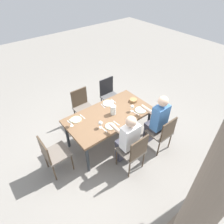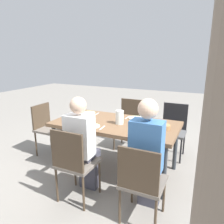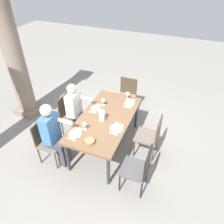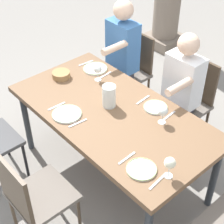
% 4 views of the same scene
% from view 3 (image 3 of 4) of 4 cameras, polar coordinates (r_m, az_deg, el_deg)
% --- Properties ---
extents(ground_plane, '(16.00, 16.00, 0.00)m').
position_cam_3_polar(ground_plane, '(4.64, -1.59, -9.01)').
color(ground_plane, gray).
extents(dining_table, '(1.83, 0.96, 0.77)m').
position_cam_3_polar(dining_table, '(4.16, -1.75, -2.25)').
color(dining_table, brown).
rests_on(dining_table, ground).
extents(chair_west_north, '(0.44, 0.44, 0.90)m').
position_cam_3_polar(chair_west_north, '(4.23, -16.98, -6.94)').
color(chair_west_north, '#6A6158').
rests_on(chair_west_north, ground).
extents(chair_west_south, '(0.44, 0.44, 0.92)m').
position_cam_3_polar(chair_west_south, '(3.62, 7.43, -14.50)').
color(chair_west_south, '#4F4F50').
rests_on(chair_west_south, ground).
extents(chair_mid_north, '(0.44, 0.44, 0.94)m').
position_cam_3_polar(chair_mid_north, '(4.70, -11.30, -0.27)').
color(chair_mid_north, '#6A6158').
rests_on(chair_mid_north, ground).
extents(chair_mid_south, '(0.44, 0.44, 0.93)m').
position_cam_3_polar(chair_mid_south, '(4.18, 10.51, -5.97)').
color(chair_mid_south, '#6A6158').
rests_on(chair_mid_south, ground).
extents(chair_head_east, '(0.44, 0.44, 0.91)m').
position_cam_3_polar(chair_head_east, '(5.28, 3.99, 4.86)').
color(chair_head_east, '#6A6158').
rests_on(chair_head_east, ground).
extents(diner_woman_green, '(0.35, 0.49, 1.33)m').
position_cam_3_polar(diner_woman_green, '(4.00, -15.21, -5.64)').
color(diner_woman_green, '#3F3F4C').
rests_on(diner_woman_green, ground).
extents(diner_man_white, '(0.35, 0.49, 1.28)m').
position_cam_3_polar(diner_man_white, '(4.53, -9.35, 0.59)').
color(diner_man_white, '#3F3F4C').
rests_on(diner_man_white, ground).
extents(stone_column_centre, '(0.54, 0.54, 3.01)m').
position_cam_3_polar(stone_column_centre, '(5.27, -24.71, 13.09)').
color(stone_column_centre, gray).
rests_on(stone_column_centre, ground).
extents(plate_0, '(0.24, 0.24, 0.02)m').
position_cam_3_polar(plate_0, '(3.83, -9.79, -5.67)').
color(plate_0, white).
rests_on(plate_0, dining_table).
extents(wine_glass_0, '(0.08, 0.08, 0.16)m').
position_cam_3_polar(wine_glass_0, '(3.82, -7.45, -3.36)').
color(wine_glass_0, white).
rests_on(wine_glass_0, dining_table).
extents(fork_0, '(0.03, 0.17, 0.01)m').
position_cam_3_polar(fork_0, '(3.74, -10.92, -7.17)').
color(fork_0, silver).
rests_on(fork_0, dining_table).
extents(spoon_0, '(0.03, 0.17, 0.01)m').
position_cam_3_polar(spoon_0, '(3.92, -8.70, -4.36)').
color(spoon_0, silver).
rests_on(spoon_0, dining_table).
extents(plate_1, '(0.25, 0.25, 0.02)m').
position_cam_3_polar(plate_1, '(3.87, 1.24, -4.42)').
color(plate_1, white).
rests_on(plate_1, dining_table).
extents(fork_1, '(0.02, 0.17, 0.01)m').
position_cam_3_polar(fork_1, '(3.77, 0.43, -5.89)').
color(fork_1, silver).
rests_on(fork_1, dining_table).
extents(spoon_1, '(0.03, 0.17, 0.01)m').
position_cam_3_polar(spoon_1, '(3.98, 2.00, -3.15)').
color(spoon_1, silver).
rests_on(spoon_1, dining_table).
extents(plate_2, '(0.21, 0.21, 0.02)m').
position_cam_3_polar(plate_2, '(4.37, -4.41, 1.07)').
color(plate_2, white).
rests_on(plate_2, dining_table).
extents(wine_glass_2, '(0.08, 0.08, 0.16)m').
position_cam_3_polar(wine_glass_2, '(4.40, -2.38, 3.06)').
color(wine_glass_2, white).
rests_on(wine_glass_2, dining_table).
extents(fork_2, '(0.03, 0.17, 0.01)m').
position_cam_3_polar(fork_2, '(4.27, -5.26, -0.10)').
color(fork_2, silver).
rests_on(fork_2, dining_table).
extents(spoon_2, '(0.03, 0.17, 0.01)m').
position_cam_3_polar(spoon_2, '(4.48, -3.59, 2.06)').
color(spoon_2, silver).
rests_on(spoon_2, dining_table).
extents(plate_3, '(0.22, 0.22, 0.02)m').
position_cam_3_polar(plate_3, '(4.51, 4.70, 2.36)').
color(plate_3, silver).
rests_on(plate_3, dining_table).
extents(wine_glass_3, '(0.08, 0.08, 0.17)m').
position_cam_3_polar(wine_glass_3, '(4.60, 4.21, 4.88)').
color(wine_glass_3, white).
rests_on(wine_glass_3, dining_table).
extents(fork_3, '(0.02, 0.17, 0.01)m').
position_cam_3_polar(fork_3, '(4.40, 4.10, 1.26)').
color(fork_3, silver).
rests_on(fork_3, dining_table).
extents(spoon_3, '(0.04, 0.17, 0.01)m').
position_cam_3_polar(spoon_3, '(4.64, 5.27, 3.28)').
color(spoon_3, silver).
rests_on(spoon_3, dining_table).
extents(water_pitcher, '(0.12, 0.12, 0.20)m').
position_cam_3_polar(water_pitcher, '(4.02, -2.70, -1.12)').
color(water_pitcher, white).
rests_on(water_pitcher, dining_table).
extents(bread_basket, '(0.17, 0.17, 0.06)m').
position_cam_3_polar(bread_basket, '(3.62, -5.97, -7.83)').
color(bread_basket, '#9E7547').
rests_on(bread_basket, dining_table).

